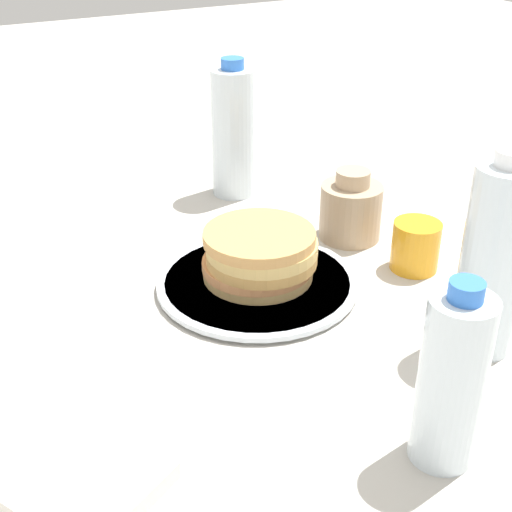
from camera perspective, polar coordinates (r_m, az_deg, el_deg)
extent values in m
plane|color=#BCB7AD|center=(0.97, -0.59, -2.70)|extent=(4.00, 4.00, 0.00)
cylinder|color=silver|center=(0.97, 0.00, -2.12)|extent=(0.25, 0.25, 0.01)
cylinder|color=silver|center=(0.97, 0.00, -2.00)|extent=(0.27, 0.27, 0.01)
cylinder|color=tan|center=(0.97, 0.15, -1.29)|extent=(0.15, 0.15, 0.01)
cylinder|color=tan|center=(0.96, 0.08, -0.66)|extent=(0.15, 0.15, 0.01)
cylinder|color=#B98948|center=(0.95, 0.39, -0.02)|extent=(0.15, 0.15, 0.01)
cylinder|color=#DBB66A|center=(0.94, 0.50, 0.72)|extent=(0.15, 0.15, 0.02)
cylinder|color=tan|center=(0.94, 0.21, 1.58)|extent=(0.15, 0.15, 0.01)
cylinder|color=orange|center=(1.02, 12.65, 0.78)|extent=(0.07, 0.07, 0.07)
cylinder|color=tan|center=(1.09, 7.58, 3.53)|extent=(0.09, 0.09, 0.09)
cylinder|color=tan|center=(1.07, 7.77, 6.18)|extent=(0.05, 0.05, 0.02)
cylinder|color=silver|center=(0.84, 18.46, -0.42)|extent=(0.07, 0.07, 0.23)
cylinder|color=white|center=(0.79, 19.83, 7.36)|extent=(0.04, 0.04, 0.02)
cylinder|color=silver|center=(1.22, -1.81, 9.78)|extent=(0.08, 0.08, 0.22)
cylinder|color=blue|center=(1.18, -1.90, 15.14)|extent=(0.04, 0.04, 0.02)
cylinder|color=silver|center=(0.69, 15.34, -9.70)|extent=(0.06, 0.06, 0.18)
cylinder|color=blue|center=(0.63, 16.48, -2.71)|extent=(0.03, 0.03, 0.02)
cube|color=white|center=(0.70, -13.82, -17.13)|extent=(0.17, 0.18, 0.02)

